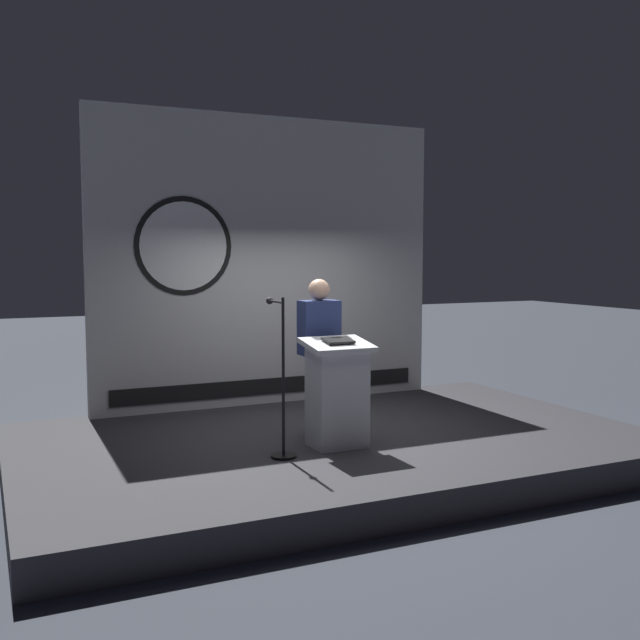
% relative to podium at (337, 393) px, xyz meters
% --- Properties ---
extents(ground_plane, '(40.00, 40.00, 0.00)m').
position_rel_podium_xyz_m(ground_plane, '(0.17, 0.43, -0.83)').
color(ground_plane, '#383D47').
extents(stage_platform, '(6.40, 4.00, 0.30)m').
position_rel_podium_xyz_m(stage_platform, '(0.17, 0.43, -0.68)').
color(stage_platform, '#333338').
rests_on(stage_platform, ground).
extents(banner_display, '(4.46, 0.12, 3.57)m').
position_rel_podium_xyz_m(banner_display, '(0.15, 2.27, 1.25)').
color(banner_display, silver).
rests_on(banner_display, stage_platform).
extents(podium, '(0.64, 0.50, 1.08)m').
position_rel_podium_xyz_m(podium, '(0.00, 0.00, 0.00)').
color(podium, silver).
rests_on(podium, stage_platform).
extents(speaker_person, '(0.40, 0.26, 1.63)m').
position_rel_podium_xyz_m(speaker_person, '(0.03, 0.48, 0.30)').
color(speaker_person, black).
rests_on(speaker_person, stage_platform).
extents(microphone_stand, '(0.24, 0.49, 1.49)m').
position_rel_podium_xyz_m(microphone_stand, '(-0.63, -0.10, -0.01)').
color(microphone_stand, black).
rests_on(microphone_stand, stage_platform).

